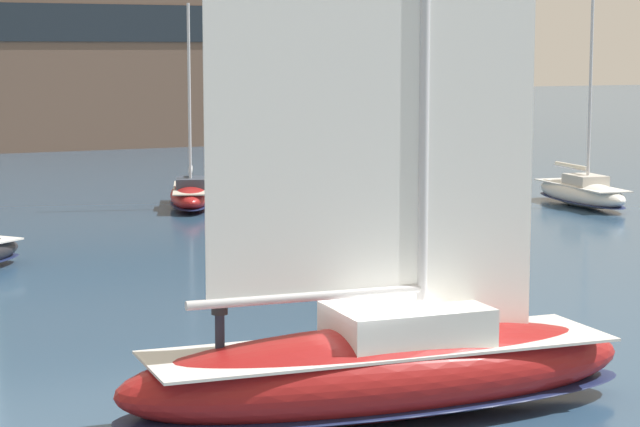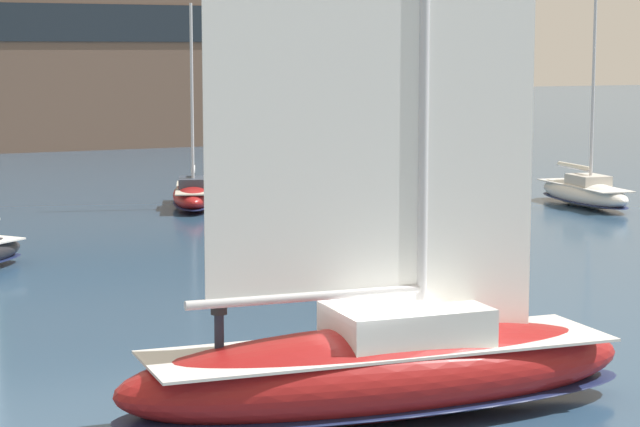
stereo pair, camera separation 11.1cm
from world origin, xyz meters
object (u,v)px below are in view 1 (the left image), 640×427
object	(u,v)px
tree_shore_left	(400,1)
sailboat_main	(383,360)
sailboat_moored_far_slip	(582,192)
sailboat_moored_outer_mooring	(191,194)

from	to	relation	value
tree_shore_left	sailboat_main	xyz separation A→B (m)	(-39.81, -69.05, -10.68)
sailboat_moored_far_slip	sailboat_moored_outer_mooring	distance (m)	19.69
tree_shore_left	sailboat_main	distance (m)	80.41
sailboat_main	sailboat_moored_far_slip	bearing A→B (deg)	45.87
sailboat_moored_outer_mooring	tree_shore_left	bearing A→B (deg)	47.08
tree_shore_left	sailboat_moored_outer_mooring	bearing A→B (deg)	-132.92
tree_shore_left	sailboat_moored_outer_mooring	world-z (taller)	tree_shore_left
sailboat_main	sailboat_moored_outer_mooring	xyz separation A→B (m)	(8.77, 35.66, -0.55)
sailboat_moored_far_slip	sailboat_moored_outer_mooring	xyz separation A→B (m)	(-17.93, 8.14, -0.04)
tree_shore_left	sailboat_main	size ratio (longest dim) A/B	1.06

